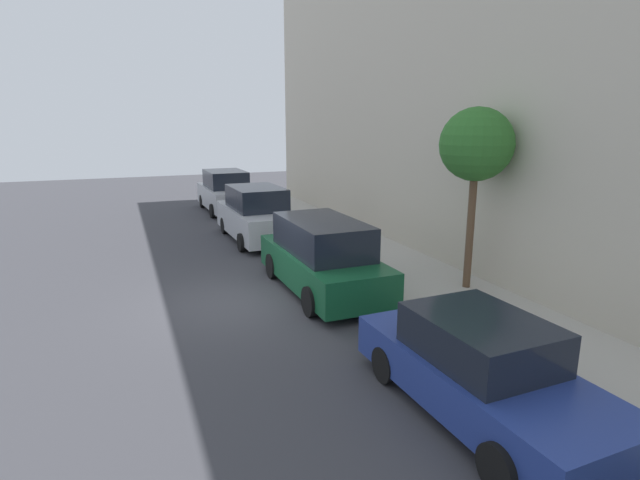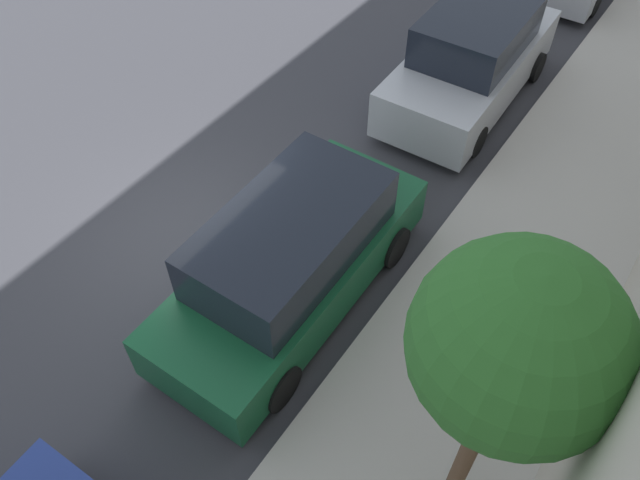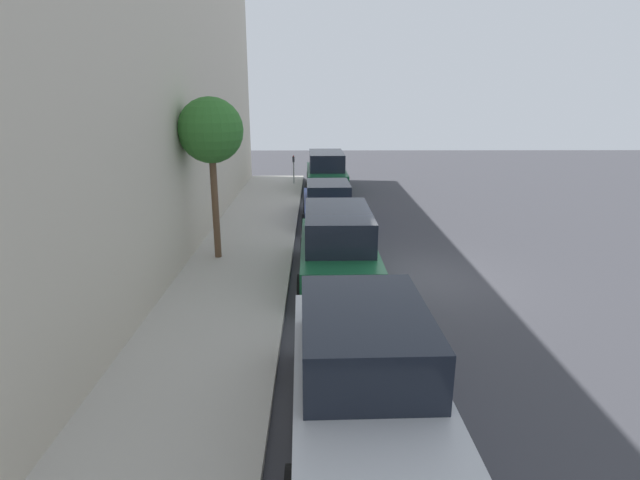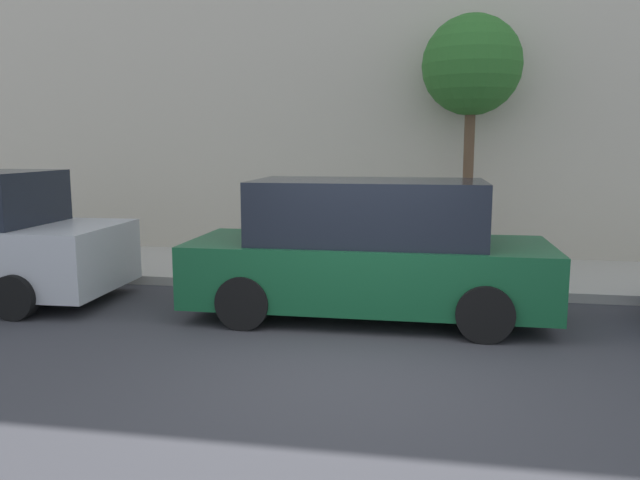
# 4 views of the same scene
# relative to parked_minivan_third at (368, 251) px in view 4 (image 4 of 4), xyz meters

# --- Properties ---
(ground_plane) EXTENTS (60.00, 60.00, 0.00)m
(ground_plane) POSITION_rel_parked_minivan_third_xyz_m (-2.23, -0.03, -0.92)
(ground_plane) COLOR #38383D
(sidewalk) EXTENTS (2.96, 32.00, 0.15)m
(sidewalk) POSITION_rel_parked_minivan_third_xyz_m (2.75, -0.03, -0.84)
(sidewalk) COLOR #B2ADA3
(sidewalk) RESTS_ON ground_plane
(parked_minivan_third) EXTENTS (2.02, 4.92, 1.90)m
(parked_minivan_third) POSITION_rel_parked_minivan_third_xyz_m (0.00, 0.00, 0.00)
(parked_minivan_third) COLOR #14512D
(parked_minivan_third) RESTS_ON ground_plane
(street_tree) EXTENTS (1.79, 1.79, 4.54)m
(street_tree) POSITION_rel_parked_minivan_third_xyz_m (3.44, -1.49, 2.83)
(street_tree) COLOR brown
(street_tree) RESTS_ON sidewalk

